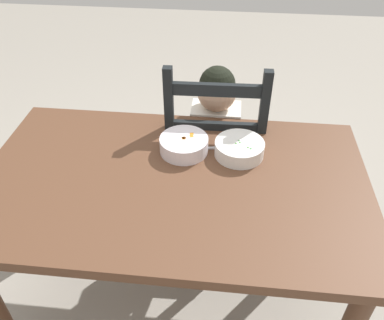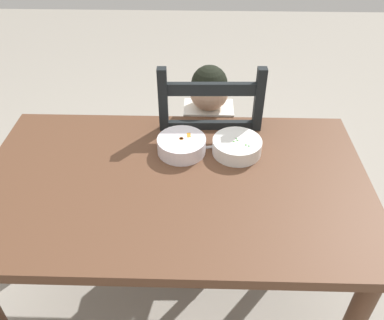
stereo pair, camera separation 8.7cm
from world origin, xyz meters
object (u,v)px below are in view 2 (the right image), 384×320
dining_table (175,200)px  dining_chair (208,160)px  child_figure (208,134)px  bowl_of_carrots (182,145)px  bowl_of_peas (237,146)px  spoon (197,148)px

dining_table → dining_chair: dining_chair is taller
child_figure → bowl_of_carrots: 0.35m
bowl_of_peas → bowl_of_carrots: size_ratio=1.01×
child_figure → dining_chair: bearing=18.9°
dining_chair → spoon: (-0.05, -0.28, 0.28)m
dining_table → dining_chair: (0.13, 0.46, -0.17)m
child_figure → bowl_of_peas: size_ratio=5.02×
bowl_of_carrots → bowl_of_peas: bearing=-0.0°
bowl_of_carrots → spoon: (0.06, 0.02, -0.03)m
dining_table → bowl_of_peas: bearing=35.3°
dining_table → spoon: 0.22m
dining_table → bowl_of_peas: 0.31m
child_figure → dining_table: bearing=-105.3°
dining_chair → spoon: dining_chair is taller
bowl_of_carrots → spoon: bearing=17.2°
dining_table → bowl_of_carrots: (0.02, 0.16, 0.14)m
bowl_of_peas → dining_table: bearing=-144.7°
spoon → bowl_of_peas: bearing=-6.7°
dining_chair → child_figure: bearing=-161.1°
dining_table → spoon: bearing=66.9°
dining_chair → spoon: size_ratio=7.30×
bowl_of_peas → spoon: 0.16m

